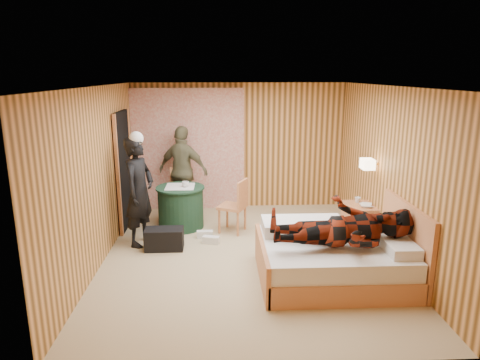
{
  "coord_description": "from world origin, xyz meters",
  "views": [
    {
      "loc": [
        -0.38,
        -5.96,
        2.67
      ],
      "look_at": [
        -0.07,
        0.51,
        1.05
      ],
      "focal_mm": 32.0,
      "sensor_mm": 36.0,
      "label": 1
    }
  ],
  "objects_px": {
    "duffel_bag": "(164,239)",
    "woman_standing": "(139,192)",
    "chair_far": "(182,188)",
    "man_on_bed": "(344,216)",
    "nightstand": "(359,222)",
    "chair_near": "(237,202)",
    "bed": "(334,257)",
    "wall_lamp": "(368,164)",
    "round_table": "(181,207)",
    "man_at_table": "(183,171)"
  },
  "relations": [
    {
      "from": "chair_near",
      "to": "bed",
      "type": "bearing_deg",
      "value": 59.42
    },
    {
      "from": "chair_far",
      "to": "woman_standing",
      "type": "xyz_separation_m",
      "value": [
        -0.55,
        -1.4,
        0.33
      ]
    },
    {
      "from": "nightstand",
      "to": "woman_standing",
      "type": "bearing_deg",
      "value": 179.7
    },
    {
      "from": "chair_near",
      "to": "man_at_table",
      "type": "distance_m",
      "value": 1.44
    },
    {
      "from": "wall_lamp",
      "to": "nightstand",
      "type": "height_order",
      "value": "wall_lamp"
    },
    {
      "from": "round_table",
      "to": "man_on_bed",
      "type": "bearing_deg",
      "value": -45.81
    },
    {
      "from": "round_table",
      "to": "man_at_table",
      "type": "relative_size",
      "value": 0.49
    },
    {
      "from": "wall_lamp",
      "to": "man_at_table",
      "type": "bearing_deg",
      "value": 152.6
    },
    {
      "from": "nightstand",
      "to": "round_table",
      "type": "relative_size",
      "value": 0.73
    },
    {
      "from": "wall_lamp",
      "to": "round_table",
      "type": "relative_size",
      "value": 0.31
    },
    {
      "from": "man_at_table",
      "to": "wall_lamp",
      "type": "bearing_deg",
      "value": 176.27
    },
    {
      "from": "round_table",
      "to": "chair_near",
      "type": "bearing_deg",
      "value": -17.01
    },
    {
      "from": "bed",
      "to": "chair_near",
      "type": "relative_size",
      "value": 2.1
    },
    {
      "from": "woman_standing",
      "to": "man_on_bed",
      "type": "xyz_separation_m",
      "value": [
        2.8,
        -1.56,
        0.08
      ]
    },
    {
      "from": "nightstand",
      "to": "duffel_bag",
      "type": "distance_m",
      "value": 3.15
    },
    {
      "from": "duffel_bag",
      "to": "wall_lamp",
      "type": "bearing_deg",
      "value": 2.22
    },
    {
      "from": "wall_lamp",
      "to": "woman_standing",
      "type": "distance_m",
      "value": 3.6
    },
    {
      "from": "nightstand",
      "to": "chair_near",
      "type": "bearing_deg",
      "value": 167.19
    },
    {
      "from": "duffel_bag",
      "to": "woman_standing",
      "type": "height_order",
      "value": "woman_standing"
    },
    {
      "from": "round_table",
      "to": "chair_far",
      "type": "distance_m",
      "value": 0.69
    },
    {
      "from": "wall_lamp",
      "to": "round_table",
      "type": "xyz_separation_m",
      "value": [
        -3.0,
        0.84,
        -0.92
      ]
    },
    {
      "from": "wall_lamp",
      "to": "woman_standing",
      "type": "height_order",
      "value": "woman_standing"
    },
    {
      "from": "chair_near",
      "to": "man_on_bed",
      "type": "height_order",
      "value": "man_on_bed"
    },
    {
      "from": "man_on_bed",
      "to": "chair_near",
      "type": "bearing_deg",
      "value": 122.09
    },
    {
      "from": "chair_far",
      "to": "man_on_bed",
      "type": "relative_size",
      "value": 0.53
    },
    {
      "from": "chair_far",
      "to": "woman_standing",
      "type": "bearing_deg",
      "value": -127.23
    },
    {
      "from": "bed",
      "to": "woman_standing",
      "type": "height_order",
      "value": "woman_standing"
    },
    {
      "from": "man_on_bed",
      "to": "man_at_table",
      "type": "bearing_deg",
      "value": 126.57
    },
    {
      "from": "bed",
      "to": "chair_near",
      "type": "height_order",
      "value": "bed"
    },
    {
      "from": "round_table",
      "to": "woman_standing",
      "type": "height_order",
      "value": "woman_standing"
    },
    {
      "from": "wall_lamp",
      "to": "man_on_bed",
      "type": "relative_size",
      "value": 0.15
    },
    {
      "from": "woman_standing",
      "to": "chair_far",
      "type": "bearing_deg",
      "value": -0.68
    },
    {
      "from": "woman_standing",
      "to": "bed",
      "type": "bearing_deg",
      "value": -95.07
    },
    {
      "from": "round_table",
      "to": "chair_near",
      "type": "xyz_separation_m",
      "value": [
        0.98,
        -0.3,
        0.16
      ]
    },
    {
      "from": "duffel_bag",
      "to": "woman_standing",
      "type": "distance_m",
      "value": 0.84
    },
    {
      "from": "chair_near",
      "to": "woman_standing",
      "type": "distance_m",
      "value": 1.64
    },
    {
      "from": "man_at_table",
      "to": "chair_far",
      "type": "bearing_deg",
      "value": 84.26
    },
    {
      "from": "wall_lamp",
      "to": "bed",
      "type": "bearing_deg",
      "value": -123.03
    },
    {
      "from": "nightstand",
      "to": "chair_near",
      "type": "height_order",
      "value": "chair_near"
    },
    {
      "from": "woman_standing",
      "to": "man_on_bed",
      "type": "distance_m",
      "value": 3.21
    },
    {
      "from": "chair_far",
      "to": "woman_standing",
      "type": "relative_size",
      "value": 0.54
    },
    {
      "from": "woman_standing",
      "to": "man_on_bed",
      "type": "relative_size",
      "value": 0.98
    },
    {
      "from": "chair_far",
      "to": "round_table",
      "type": "bearing_deg",
      "value": -104.01
    },
    {
      "from": "wall_lamp",
      "to": "duffel_bag",
      "type": "bearing_deg",
      "value": -177.52
    },
    {
      "from": "round_table",
      "to": "duffel_bag",
      "type": "bearing_deg",
      "value": -100.37
    },
    {
      "from": "duffel_bag",
      "to": "woman_standing",
      "type": "xyz_separation_m",
      "value": [
        -0.39,
        0.25,
        0.7
      ]
    },
    {
      "from": "wall_lamp",
      "to": "man_at_table",
      "type": "relative_size",
      "value": 0.15
    },
    {
      "from": "chair_far",
      "to": "duffel_bag",
      "type": "xyz_separation_m",
      "value": [
        -0.16,
        -1.65,
        -0.37
      ]
    },
    {
      "from": "duffel_bag",
      "to": "chair_far",
      "type": "bearing_deg",
      "value": 84.31
    },
    {
      "from": "bed",
      "to": "man_on_bed",
      "type": "bearing_deg",
      "value": -84.44
    }
  ]
}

